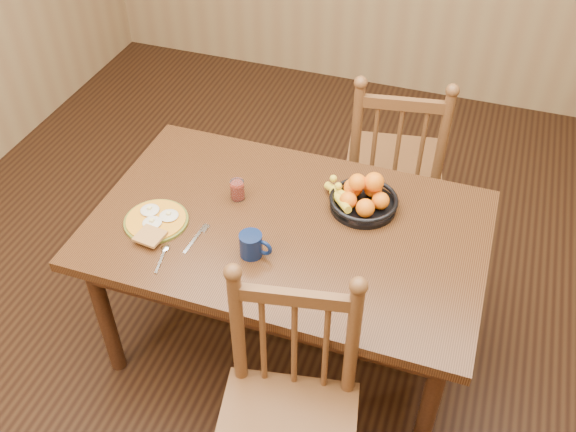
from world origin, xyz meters
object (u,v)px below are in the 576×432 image
(breakfast_plate, at_px, (156,221))
(coffee_mug, at_px, (252,245))
(chair_near, at_px, (288,419))
(fruit_bowl, at_px, (363,197))
(dining_table, at_px, (288,240))
(chair_far, at_px, (394,165))

(breakfast_plate, relative_size, coffee_mug, 2.19)
(chair_near, bearing_deg, fruit_bowl, 78.12)
(dining_table, relative_size, breakfast_plate, 5.46)
(coffee_mug, height_order, fruit_bowl, fruit_bowl)
(dining_table, xyz_separation_m, chair_near, (0.24, -0.70, -0.15))
(breakfast_plate, relative_size, fruit_bowl, 0.91)
(dining_table, relative_size, chair_near, 1.51)
(chair_near, height_order, breakfast_plate, chair_near)
(chair_near, distance_m, coffee_mug, 0.65)
(breakfast_plate, distance_m, coffee_mug, 0.44)
(chair_far, distance_m, fruit_bowl, 0.69)
(breakfast_plate, bearing_deg, chair_near, -35.46)
(coffee_mug, xyz_separation_m, fruit_bowl, (0.33, 0.41, 0.00))
(chair_near, distance_m, breakfast_plate, 0.96)
(chair_far, bearing_deg, fruit_bowl, 77.85)
(breakfast_plate, bearing_deg, dining_table, 17.57)
(dining_table, relative_size, coffee_mug, 11.97)
(dining_table, xyz_separation_m, chair_far, (0.29, 0.84, -0.14))
(chair_far, height_order, breakfast_plate, chair_far)
(chair_far, height_order, chair_near, chair_far)
(chair_near, bearing_deg, chair_far, 77.51)
(dining_table, distance_m, fruit_bowl, 0.36)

